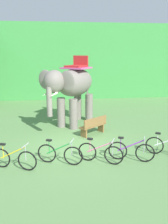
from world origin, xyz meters
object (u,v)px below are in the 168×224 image
at_px(elephant, 72,86).
at_px(wooden_bench, 94,125).
at_px(bike_white, 168,146).
at_px(bike_yellow, 14,159).
at_px(bike_pink, 100,153).
at_px(bike_green, 60,154).
at_px(bike_purple, 131,151).

height_order(elephant, wooden_bench, elephant).
bearing_deg(elephant, bike_white, -53.92).
distance_m(bike_yellow, bike_white, 5.80).
distance_m(bike_white, wooden_bench, 3.74).
bearing_deg(bike_pink, bike_yellow, -177.91).
bearing_deg(elephant, bike_green, -100.24).
bearing_deg(bike_purple, elephant, 110.26).
distance_m(elephant, bike_purple, 5.47).
xyz_separation_m(bike_yellow, wooden_bench, (3.34, 3.20, 0.09)).
xyz_separation_m(bike_green, bike_white, (4.20, 0.17, 0.00)).
bearing_deg(bike_white, elephant, 126.08).
bearing_deg(bike_purple, wooden_bench, 106.25).
distance_m(bike_purple, bike_white, 1.58).
relative_size(elephant, bike_purple, 2.44).
relative_size(bike_yellow, bike_purple, 1.00).
bearing_deg(bike_white, bike_pink, -174.46).
bearing_deg(elephant, bike_yellow, -116.25).
bearing_deg(bike_pink, wooden_bench, 84.87).
bearing_deg(bike_green, bike_white, 2.38).
bearing_deg(elephant, wooden_bench, -63.21).
distance_m(bike_green, wooden_bench, 3.47).
height_order(bike_green, bike_purple, same).
bearing_deg(bike_white, wooden_bench, 130.95).
xyz_separation_m(bike_yellow, bike_green, (1.59, 0.20, 0.00)).
height_order(elephant, bike_yellow, elephant).
relative_size(bike_yellow, bike_white, 1.06).
relative_size(bike_purple, bike_white, 1.07).
bearing_deg(bike_yellow, bike_purple, 1.70).
bearing_deg(bike_pink, bike_white, 5.54).
xyz_separation_m(bike_green, wooden_bench, (1.75, 3.00, 0.09)).
relative_size(bike_pink, bike_purple, 0.96).
height_order(elephant, bike_green, elephant).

